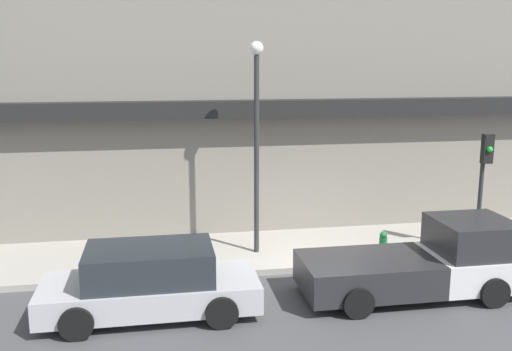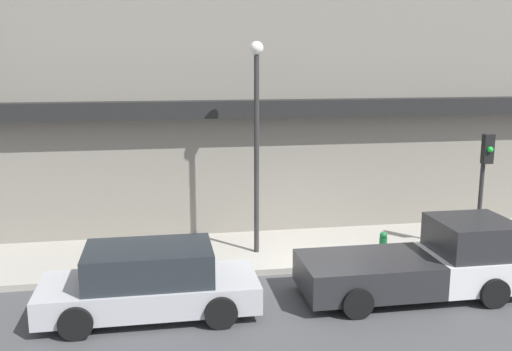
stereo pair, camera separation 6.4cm
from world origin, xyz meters
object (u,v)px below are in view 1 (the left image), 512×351
pickup_truck (425,263)px  traffic_light (484,171)px  fire_hydrant (383,244)px  street_lamp (257,124)px  parked_car (150,282)px

pickup_truck → traffic_light: traffic_light is taller
fire_hydrant → traffic_light: traffic_light is taller
street_lamp → fire_hydrant: bearing=-15.3°
fire_hydrant → pickup_truck: bearing=-87.8°
pickup_truck → parked_car: bearing=-179.5°
street_lamp → pickup_truck: bearing=-42.7°
pickup_truck → fire_hydrant: pickup_truck is taller
parked_car → traffic_light: size_ratio=1.40×
pickup_truck → traffic_light: 3.89m
fire_hydrant → traffic_light: (2.81, -0.06, 1.95)m
parked_car → fire_hydrant: size_ratio=6.78×
street_lamp → parked_car: bearing=-132.2°
traffic_light → pickup_truck: bearing=-140.9°
fire_hydrant → traffic_light: bearing=-1.2°
street_lamp → traffic_light: (6.17, -0.98, -1.29)m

